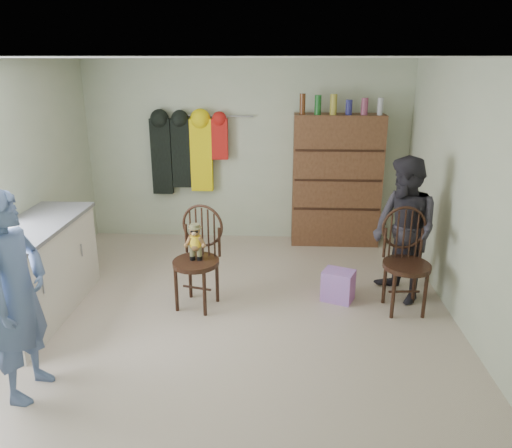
# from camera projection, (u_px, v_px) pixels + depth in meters

# --- Properties ---
(ground_plane) EXTENTS (5.00, 5.00, 0.00)m
(ground_plane) POSITION_uv_depth(u_px,v_px,m) (230.00, 319.00, 5.01)
(ground_plane) COLOR beige
(ground_plane) RESTS_ON ground
(room_walls) EXTENTS (5.00, 5.00, 5.00)m
(room_walls) POSITION_uv_depth(u_px,v_px,m) (233.00, 154.00, 5.02)
(room_walls) COLOR beige
(room_walls) RESTS_ON ground
(counter) EXTENTS (0.64, 1.86, 0.94)m
(counter) POSITION_uv_depth(u_px,v_px,m) (35.00, 272.00, 4.96)
(counter) COLOR silver
(counter) RESTS_ON ground
(chair_front) EXTENTS (0.58, 0.58, 1.07)m
(chair_front) POSITION_uv_depth(u_px,v_px,m) (198.00, 251.00, 5.15)
(chair_front) COLOR #341C12
(chair_front) RESTS_ON ground
(chair_far) EXTENTS (0.51, 0.51, 1.07)m
(chair_far) POSITION_uv_depth(u_px,v_px,m) (405.00, 256.00, 5.08)
(chair_far) COLOR #341C12
(chair_far) RESTS_ON ground
(striped_bag) EXTENTS (0.39, 0.35, 0.34)m
(striped_bag) POSITION_uv_depth(u_px,v_px,m) (338.00, 286.00, 5.37)
(striped_bag) COLOR #E572CB
(striped_bag) RESTS_ON ground
(person_left) EXTENTS (0.44, 0.63, 1.64)m
(person_left) POSITION_uv_depth(u_px,v_px,m) (17.00, 296.00, 3.69)
(person_left) COLOR #4E6390
(person_left) RESTS_ON ground
(person_right) EXTENTS (0.84, 0.93, 1.56)m
(person_right) POSITION_uv_depth(u_px,v_px,m) (404.00, 230.00, 5.24)
(person_right) COLOR #2D2B33
(person_right) RESTS_ON ground
(dresser) EXTENTS (1.20, 0.39, 2.07)m
(dresser) POSITION_uv_depth(u_px,v_px,m) (336.00, 180.00, 6.85)
(dresser) COLOR brown
(dresser) RESTS_ON ground
(coat_rack) EXTENTS (1.42, 0.12, 1.09)m
(coat_rack) POSITION_uv_depth(u_px,v_px,m) (187.00, 153.00, 6.92)
(coat_rack) COLOR #99999E
(coat_rack) RESTS_ON ground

